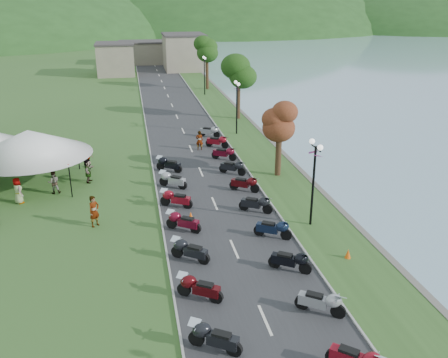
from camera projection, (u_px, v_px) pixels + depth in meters
road at (183, 131)px, 47.01m from camera, size 7.00×120.00×0.02m
hills_backdrop at (139, 29)px, 193.46m from camera, size 360.00×120.00×76.00m
far_building at (144, 54)px, 86.95m from camera, size 18.00×16.00×5.00m
moto_row_left at (206, 312)px, 19.20m from camera, size 2.60×38.97×1.10m
moto_row_right at (256, 204)px, 29.18m from camera, size 2.60×36.57×1.10m
vendor_tent_main at (32, 158)px, 32.91m from camera, size 5.55×5.55×4.00m
tree_lakeside at (279, 135)px, 34.32m from camera, size 2.26×2.26×6.27m
pedestrian_a at (96, 226)px, 27.60m from camera, size 0.84×0.84×1.88m
pedestrian_b at (55, 193)px, 32.18m from camera, size 0.83×0.55×1.59m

